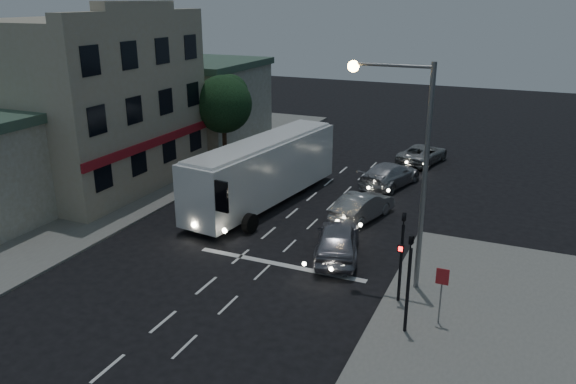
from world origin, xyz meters
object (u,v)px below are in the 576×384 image
at_px(car_suv, 337,240).
at_px(traffic_signal_main, 402,247).
at_px(car_sedan_b, 390,175).
at_px(car_sedan_a, 362,206).
at_px(traffic_signal_side, 409,272).
at_px(streetlight, 409,152).
at_px(tour_bus, 264,169).
at_px(car_sedan_c, 423,154).
at_px(regulatory_sign, 442,287).
at_px(street_tree, 223,102).

height_order(car_suv, traffic_signal_main, traffic_signal_main).
distance_m(car_sedan_b, traffic_signal_main, 14.68).
height_order(car_sedan_a, traffic_signal_main, traffic_signal_main).
distance_m(traffic_signal_side, streetlight, 4.84).
height_order(tour_bus, traffic_signal_side, traffic_signal_side).
distance_m(car_suv, traffic_signal_side, 6.75).
xyz_separation_m(car_suv, car_sedan_c, (0.58, 17.17, -0.14)).
bearing_deg(regulatory_sign, street_tree, 138.92).
xyz_separation_m(car_suv, traffic_signal_main, (3.55, -3.02, 1.60)).
bearing_deg(traffic_signal_side, car_sedan_b, 105.79).
relative_size(tour_bus, traffic_signal_side, 3.04).
relative_size(traffic_signal_side, street_tree, 0.66).
bearing_deg(traffic_signal_side, car_sedan_c, 99.38).
distance_m(car_sedan_c, street_tree, 14.66).
bearing_deg(tour_bus, car_sedan_a, 5.82).
height_order(car_sedan_b, street_tree, street_tree).
bearing_deg(street_tree, traffic_signal_side, -44.50).
relative_size(traffic_signal_side, streetlight, 0.46).
bearing_deg(car_sedan_a, regulatory_sign, 135.81).
xyz_separation_m(car_suv, street_tree, (-12.26, 11.22, 3.67)).
height_order(tour_bus, street_tree, street_tree).
relative_size(car_suv, streetlight, 0.54).
height_order(car_sedan_a, streetlight, streetlight).
distance_m(tour_bus, streetlight, 12.22).
bearing_deg(traffic_signal_main, streetlight, 100.20).
xyz_separation_m(car_sedan_a, car_sedan_c, (0.85, 12.23, -0.05)).
xyz_separation_m(car_sedan_c, street_tree, (-12.84, -5.95, 3.81)).
height_order(car_sedan_c, traffic_signal_side, traffic_signal_side).
bearing_deg(traffic_signal_side, car_sedan_a, 114.44).
bearing_deg(traffic_signal_side, regulatory_sign, 43.92).
bearing_deg(streetlight, car_suv, 154.08).
bearing_deg(car_sedan_b, traffic_signal_main, 119.89).
bearing_deg(regulatory_sign, car_sedan_b, 110.16).
relative_size(car_sedan_c, streetlight, 0.55).
bearing_deg(street_tree, car_suv, -42.47).
relative_size(car_sedan_a, street_tree, 0.72).
height_order(car_suv, car_sedan_a, car_suv).
relative_size(tour_bus, car_suv, 2.58).
bearing_deg(car_sedan_c, streetlight, 110.67).
bearing_deg(tour_bus, car_sedan_c, 68.30).
height_order(tour_bus, car_sedan_a, tour_bus).
bearing_deg(car_sedan_c, traffic_signal_side, 111.84).
bearing_deg(traffic_signal_main, car_suv, 139.57).
bearing_deg(car_sedan_c, regulatory_sign, 114.86).
bearing_deg(tour_bus, car_suv, -31.93).
distance_m(tour_bus, traffic_signal_side, 14.56).
distance_m(regulatory_sign, street_tree, 23.40).
height_order(car_sedan_a, traffic_signal_side, traffic_signal_side).
relative_size(car_sedan_b, street_tree, 0.84).
relative_size(car_sedan_a, traffic_signal_side, 1.09).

